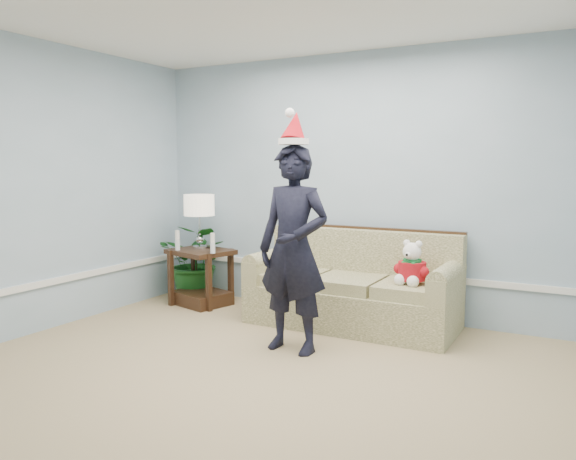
% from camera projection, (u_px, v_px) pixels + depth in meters
% --- Properties ---
extents(room_shell, '(4.54, 5.04, 2.74)m').
position_uv_depth(room_shell, '(201.00, 197.00, 3.66)').
color(room_shell, tan).
rests_on(room_shell, ground).
extents(wainscot_trim, '(4.49, 4.99, 0.06)m').
position_uv_depth(wainscot_trim, '(179.00, 282.00, 5.35)').
color(wainscot_trim, white).
rests_on(wainscot_trim, room_shell).
extents(sofa, '(1.99, 0.85, 0.93)m').
position_uv_depth(sofa, '(354.00, 291.00, 5.48)').
color(sofa, brown).
rests_on(sofa, room_shell).
extents(side_table, '(0.76, 0.69, 0.62)m').
position_uv_depth(side_table, '(201.00, 283.00, 6.28)').
color(side_table, '#342113').
rests_on(side_table, room_shell).
extents(table_lamp, '(0.34, 0.34, 0.61)m').
position_uv_depth(table_lamp, '(199.00, 207.00, 6.26)').
color(table_lamp, silver).
rests_on(table_lamp, side_table).
extents(candle_pair, '(0.53, 0.06, 0.22)m').
position_uv_depth(candle_pair, '(195.00, 242.00, 6.06)').
color(candle_pair, silver).
rests_on(candle_pair, side_table).
extents(houseplant, '(0.92, 0.84, 0.87)m').
position_uv_depth(houseplant, '(197.00, 261.00, 6.57)').
color(houseplant, '#1A5A1F').
rests_on(houseplant, room_shell).
extents(man, '(0.65, 0.44, 1.73)m').
position_uv_depth(man, '(293.00, 249.00, 4.64)').
color(man, black).
rests_on(man, room_shell).
extents(santa_hat, '(0.26, 0.30, 0.30)m').
position_uv_depth(santa_hat, '(294.00, 129.00, 4.54)').
color(santa_hat, white).
rests_on(santa_hat, man).
extents(teddy_bear, '(0.29, 0.31, 0.41)m').
position_uv_depth(teddy_bear, '(412.00, 268.00, 5.03)').
color(teddy_bear, white).
rests_on(teddy_bear, sofa).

